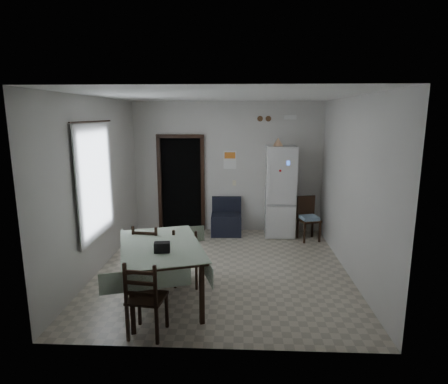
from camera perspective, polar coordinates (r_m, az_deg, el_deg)
ground at (r=6.58m, az=-0.21°, el=-11.62°), size 4.50×4.50×0.00m
ceiling at (r=6.05m, az=-0.23°, el=14.49°), size 4.20×4.50×0.02m
wall_back at (r=8.37m, az=0.56°, el=3.78°), size 4.20×0.02×2.90m
wall_front at (r=3.97m, az=-1.87°, el=-5.24°), size 4.20×0.02×2.90m
wall_left at (r=6.60m, az=-18.75°, el=0.99°), size 0.02×4.50×2.90m
wall_right at (r=6.40m, az=18.91°, el=0.67°), size 0.02×4.50×2.90m
doorway at (r=8.73m, az=-6.30°, el=1.45°), size 1.06×0.52×2.22m
window_recess at (r=6.42m, az=-19.87°, el=1.54°), size 0.10×1.20×1.60m
curtain at (r=6.38m, az=-18.95°, el=1.54°), size 0.02×1.45×1.85m
curtain_rod at (r=6.29m, az=-19.45°, el=10.09°), size 0.02×1.60×0.02m
calendar at (r=8.34m, az=0.91°, el=4.92°), size 0.28×0.02×0.40m
calendar_image at (r=8.32m, az=0.91°, el=5.60°), size 0.24×0.01×0.14m
light_switch at (r=8.41m, az=1.58°, el=1.39°), size 0.08×0.02×0.12m
vent_left at (r=8.28m, az=5.51°, el=11.07°), size 0.12×0.03×0.12m
vent_right at (r=8.29m, az=6.78°, el=11.04°), size 0.12×0.03×0.12m
emergency_light at (r=8.31m, az=10.09°, el=11.15°), size 0.25×0.07×0.09m
fridge at (r=8.17m, az=8.58°, el=0.09°), size 0.64×0.64×1.96m
tan_cone at (r=8.02m, az=8.24°, el=7.58°), size 0.23×0.23×0.18m
navy_seat at (r=8.27m, az=0.33°, el=-3.78°), size 0.68×0.66×0.79m
corner_chair at (r=8.05m, az=12.83°, el=-4.04°), size 0.49×0.49×0.92m
dining_table at (r=5.43m, az=-9.48°, el=-12.16°), size 1.52×1.87×0.85m
black_bag at (r=4.99m, az=-9.42°, el=-8.30°), size 0.22×0.15×0.13m
dining_chair_far_left at (r=6.01m, az=-11.27°, el=-9.17°), size 0.46×0.46×0.97m
dining_chair_far_right at (r=5.90m, az=-5.49°, el=-9.69°), size 0.44×0.44×0.92m
dining_chair_near_head at (r=4.70m, az=-11.67°, el=-15.38°), size 0.46×0.46×0.97m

